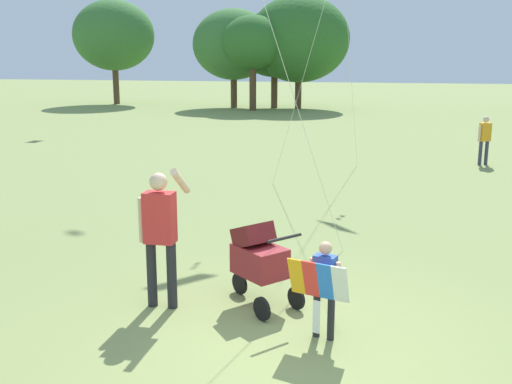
# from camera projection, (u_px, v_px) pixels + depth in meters

# --- Properties ---
(ground_plane) EXTENTS (120.00, 120.00, 0.00)m
(ground_plane) POSITION_uv_depth(u_px,v_px,m) (292.00, 352.00, 6.31)
(ground_plane) COLOR #849351
(treeline_distant) EXTENTS (33.28, 6.55, 6.10)m
(treeline_distant) POSITION_uv_depth(u_px,v_px,m) (323.00, 42.00, 33.03)
(treeline_distant) COLOR brown
(treeline_distant) RESTS_ON ground
(child_with_butterfly_kite) EXTENTS (0.67, 0.44, 1.09)m
(child_with_butterfly_kite) POSITION_uv_depth(u_px,v_px,m) (324.00, 282.00, 6.45)
(child_with_butterfly_kite) COLOR #232328
(child_with_butterfly_kite) RESTS_ON ground
(person_adult_flyer) EXTENTS (0.54, 0.50, 1.73)m
(person_adult_flyer) POSITION_uv_depth(u_px,v_px,m) (160.00, 227.00, 7.22)
(person_adult_flyer) COLOR #232328
(person_adult_flyer) RESTS_ON ground
(stroller) EXTENTS (1.01, 0.94, 1.03)m
(stroller) POSITION_uv_depth(u_px,v_px,m) (259.00, 257.00, 7.38)
(stroller) COLOR black
(stroller) RESTS_ON ground
(person_couple_left) EXTENTS (0.38, 0.30, 1.34)m
(person_couple_left) POSITION_uv_depth(u_px,v_px,m) (485.00, 136.00, 16.70)
(person_couple_left) COLOR #33384C
(person_couple_left) RESTS_ON ground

